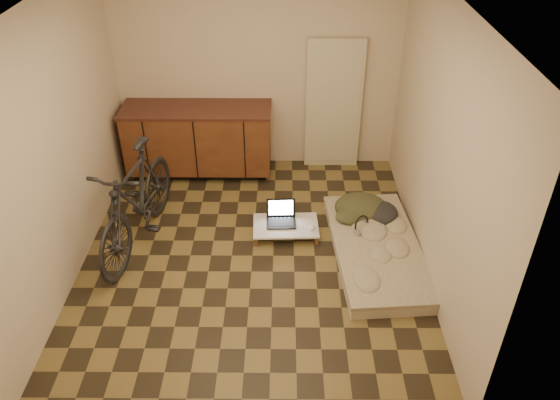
{
  "coord_description": "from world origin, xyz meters",
  "views": [
    {
      "loc": [
        0.32,
        -4.42,
        3.71
      ],
      "look_at": [
        0.29,
        0.24,
        0.55
      ],
      "focal_mm": 35.0,
      "sensor_mm": 36.0,
      "label": 1
    }
  ],
  "objects_px": {
    "bicycle": "(135,196)",
    "lap_desk": "(286,226)",
    "futon": "(376,249)",
    "laptop": "(281,217)"
  },
  "relations": [
    {
      "from": "bicycle",
      "to": "laptop",
      "type": "distance_m",
      "value": 1.58
    },
    {
      "from": "bicycle",
      "to": "futon",
      "type": "xyz_separation_m",
      "value": [
        2.5,
        -0.21,
        -0.52
      ]
    },
    {
      "from": "futon",
      "to": "laptop",
      "type": "distance_m",
      "value": 1.1
    },
    {
      "from": "bicycle",
      "to": "laptop",
      "type": "relative_size",
      "value": 5.7
    },
    {
      "from": "futon",
      "to": "laptop",
      "type": "relative_size",
      "value": 5.74
    },
    {
      "from": "bicycle",
      "to": "lap_desk",
      "type": "xyz_separation_m",
      "value": [
        1.55,
        0.15,
        -0.5
      ]
    },
    {
      "from": "lap_desk",
      "to": "futon",
      "type": "bearing_deg",
      "value": -22.97
    },
    {
      "from": "lap_desk",
      "to": "laptop",
      "type": "relative_size",
      "value": 2.23
    },
    {
      "from": "bicycle",
      "to": "futon",
      "type": "distance_m",
      "value": 2.56
    },
    {
      "from": "futon",
      "to": "lap_desk",
      "type": "bearing_deg",
      "value": 154.72
    }
  ]
}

